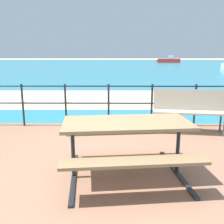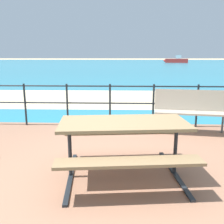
# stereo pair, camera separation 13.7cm
# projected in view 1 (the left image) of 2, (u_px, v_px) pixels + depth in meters

# --- Properties ---
(ground_plane) EXTENTS (240.00, 240.00, 0.00)m
(ground_plane) POSITION_uv_depth(u_px,v_px,m) (105.00, 176.00, 3.55)
(ground_plane) COLOR tan
(patio_paving) EXTENTS (6.40, 5.20, 0.06)m
(patio_paving) POSITION_uv_depth(u_px,v_px,m) (105.00, 175.00, 3.54)
(patio_paving) COLOR #996B51
(patio_paving) RESTS_ON ground
(sea_water) EXTENTS (90.00, 90.00, 0.01)m
(sea_water) POSITION_uv_depth(u_px,v_px,m) (114.00, 65.00, 42.55)
(sea_water) COLOR teal
(sea_water) RESTS_ON ground
(beach_strip) EXTENTS (54.04, 4.81, 0.01)m
(beach_strip) POSITION_uv_depth(u_px,v_px,m) (111.00, 98.00, 9.90)
(beach_strip) COLOR beige
(beach_strip) RESTS_ON ground
(picnic_table) EXTENTS (1.80, 1.59, 0.76)m
(picnic_table) POSITION_uv_depth(u_px,v_px,m) (127.00, 134.00, 3.33)
(picnic_table) COLOR #8C704C
(picnic_table) RESTS_ON patio_paving
(park_bench) EXTENTS (1.54, 0.62, 0.90)m
(park_bench) POSITION_uv_depth(u_px,v_px,m) (189.00, 107.00, 5.30)
(park_bench) COLOR tan
(park_bench) RESTS_ON patio_paving
(railing_fence) EXTENTS (5.94, 0.04, 0.97)m
(railing_fence) POSITION_uv_depth(u_px,v_px,m) (109.00, 100.00, 5.73)
(railing_fence) COLOR #1E2328
(railing_fence) RESTS_ON patio_paving
(boat_far) EXTENTS (5.24, 2.11, 1.57)m
(boat_far) POSITION_uv_depth(u_px,v_px,m) (169.00, 60.00, 54.19)
(boat_far) COLOR red
(boat_far) RESTS_ON sea_water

